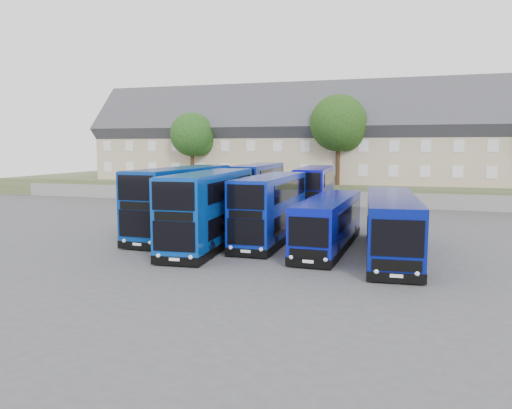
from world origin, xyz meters
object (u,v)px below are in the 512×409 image
object	(u,v)px
dd_front_left	(181,202)
tree_west	(194,136)
coach_east_a	(329,224)
tree_mid	(340,125)
dd_front_mid	(209,210)

from	to	relation	value
dd_front_left	tree_west	xyz separation A→B (m)	(-8.40, 20.62, 4.84)
coach_east_a	tree_mid	world-z (taller)	tree_mid
dd_front_mid	tree_mid	distance (m)	25.19
dd_front_left	coach_east_a	distance (m)	10.32
dd_front_left	tree_mid	distance (m)	23.19
coach_east_a	dd_front_mid	bearing A→B (deg)	-166.58
dd_front_left	coach_east_a	xyz separation A→B (m)	(10.18, -1.51, -0.75)
dd_front_mid	coach_east_a	size ratio (longest dim) A/B	1.02
coach_east_a	tree_west	bearing A→B (deg)	131.44
dd_front_mid	coach_east_a	distance (m)	7.10
coach_east_a	tree_mid	xyz separation A→B (m)	(-2.59, 22.63, 6.61)
tree_west	tree_mid	distance (m)	16.04
dd_front_left	tree_mid	bearing A→B (deg)	71.30
dd_front_mid	tree_mid	size ratio (longest dim) A/B	1.22
dd_front_mid	coach_east_a	world-z (taller)	dd_front_mid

